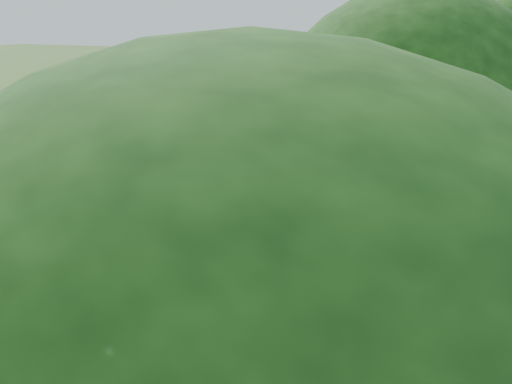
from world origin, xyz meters
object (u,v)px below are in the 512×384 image
at_px(train, 400,98).
at_px(station_building, 182,105).
at_px(lamppost_far, 189,201).
at_px(signal_farside, 408,167).
at_px(signal_gantry, 425,75).
at_px(signal_platform, 20,272).

bearing_deg(train, station_building, -119.86).
relative_size(lamppost_far, signal_farside, 0.76).
relative_size(signal_gantry, lamppost_far, 1.97).
bearing_deg(signal_farside, train, 99.95).
bearing_deg(signal_farside, signal_gantry, 95.92).
bearing_deg(station_building, signal_gantry, 56.62).
xyz_separation_m(signal_gantry, train, (-2.47, -0.61, -2.63)).
distance_m(signal_gantry, signal_farside, 36.18).
bearing_deg(signal_platform, signal_gantry, 84.36).
distance_m(lamppost_far, signal_platform, 12.13).
height_order(signal_gantry, lamppost_far, signal_gantry).
height_order(train, lamppost_far, lamppost_far).
height_order(lamppost_far, signal_farside, signal_farside).
distance_m(station_building, signal_farside, 22.99).
relative_size(train, signal_farside, 17.13).
distance_m(signal_platform, signal_farside, 20.51).
height_order(signal_gantry, signal_farside, signal_gantry).
height_order(station_building, lamppost_far, station_building).
xyz_separation_m(train, signal_farside, (6.20, -35.35, 1.35)).
relative_size(station_building, signal_platform, 1.58).
xyz_separation_m(lamppost_far, signal_farside, (9.88, 6.36, 1.25)).
bearing_deg(lamppost_far, station_building, 120.78).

